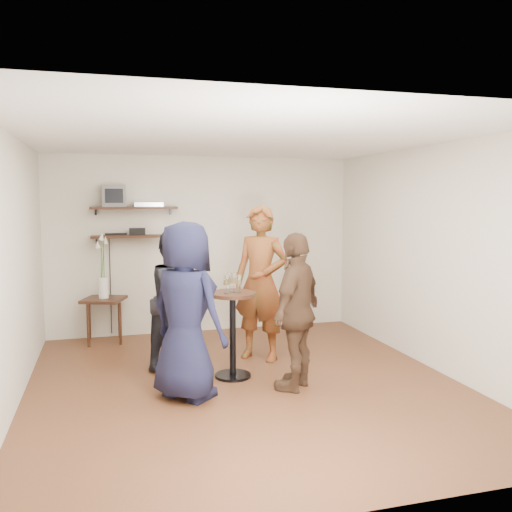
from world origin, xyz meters
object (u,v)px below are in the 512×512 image
at_px(crt_monitor, 114,196).
at_px(person_plaid, 261,283).
at_px(dvd_deck, 148,204).
at_px(radio, 137,231).
at_px(drinks_table, 233,323).
at_px(person_brown, 297,311).
at_px(side_table, 104,305).
at_px(person_navy, 186,311).
at_px(person_dark, 176,299).

distance_m(crt_monitor, person_plaid, 2.50).
height_order(dvd_deck, radio, dvd_deck).
bearing_deg(drinks_table, person_brown, -43.00).
xyz_separation_m(side_table, person_navy, (0.79, -2.41, 0.36)).
distance_m(radio, person_dark, 1.74).
bearing_deg(drinks_table, crt_monitor, 119.80).
bearing_deg(dvd_deck, person_plaid, -50.91).
height_order(dvd_deck, drinks_table, dvd_deck).
distance_m(dvd_deck, person_plaid, 2.16).
bearing_deg(drinks_table, person_navy, -139.72).
bearing_deg(person_dark, radio, 56.98).
bearing_deg(person_brown, side_table, -98.60).
distance_m(radio, side_table, 1.12).
bearing_deg(person_dark, person_brown, -89.26).
bearing_deg(person_navy, radio, -33.51).
xyz_separation_m(drinks_table, person_dark, (-0.55, 0.54, 0.19)).
height_order(drinks_table, person_navy, person_navy).
bearing_deg(side_table, person_plaid, -35.46).
distance_m(crt_monitor, radio, 0.59).
bearing_deg(dvd_deck, radio, 180.00).
bearing_deg(crt_monitor, drinks_table, -60.20).
bearing_deg(person_dark, dvd_deck, 51.16).
xyz_separation_m(side_table, person_plaid, (1.86, -1.33, 0.43)).
xyz_separation_m(crt_monitor, drinks_table, (1.20, -2.09, -1.40)).
bearing_deg(person_brown, person_plaid, -133.40).
bearing_deg(person_dark, person_plaid, -42.67).
height_order(crt_monitor, person_navy, crt_monitor).
distance_m(radio, person_brown, 3.07).
bearing_deg(side_table, person_dark, -59.10).
distance_m(drinks_table, person_dark, 0.79).
bearing_deg(person_dark, side_table, 75.38).
distance_m(radio, person_navy, 2.68).
height_order(dvd_deck, person_navy, dvd_deck).
bearing_deg(person_plaid, person_navy, -94.96).
bearing_deg(crt_monitor, dvd_deck, 0.00).
xyz_separation_m(drinks_table, person_navy, (-0.59, -0.50, 0.27)).
distance_m(person_plaid, person_navy, 1.53).
relative_size(radio, side_table, 0.33).
bearing_deg(person_plaid, person_dark, -137.33).
bearing_deg(person_brown, radio, -107.93).
bearing_deg(person_plaid, drinks_table, -90.00).
relative_size(dvd_deck, person_plaid, 0.21).
bearing_deg(drinks_table, radio, 113.10).
bearing_deg(dvd_deck, person_navy, -86.81).
xyz_separation_m(radio, person_brown, (1.45, -2.62, -0.70)).
distance_m(side_table, person_brown, 3.13).
distance_m(drinks_table, person_navy, 0.81).
bearing_deg(side_table, person_navy, -71.92).
xyz_separation_m(person_navy, person_brown, (1.15, -0.03, -0.06)).
height_order(dvd_deck, person_plaid, dvd_deck).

